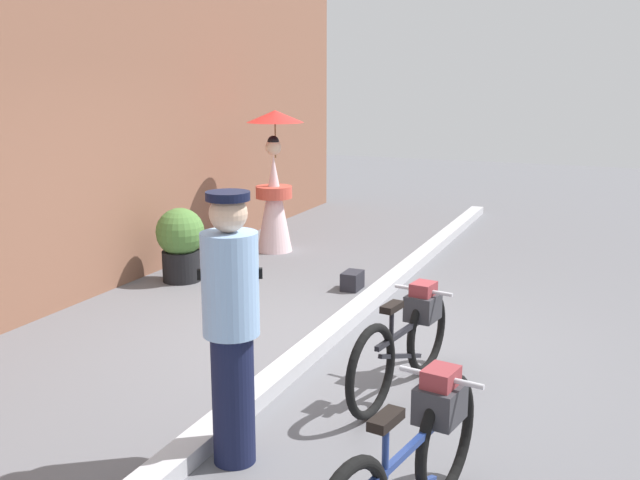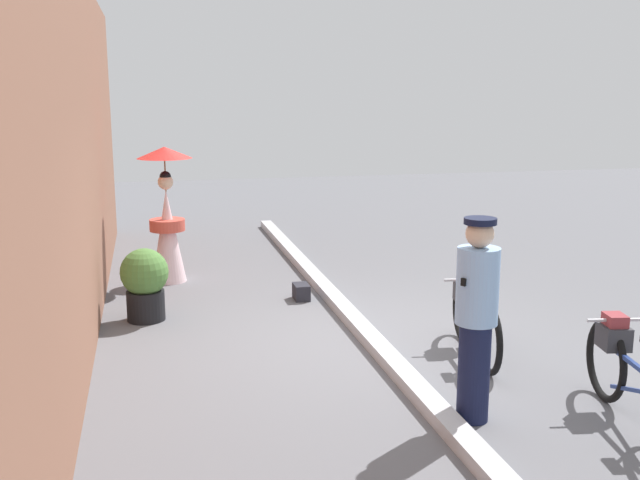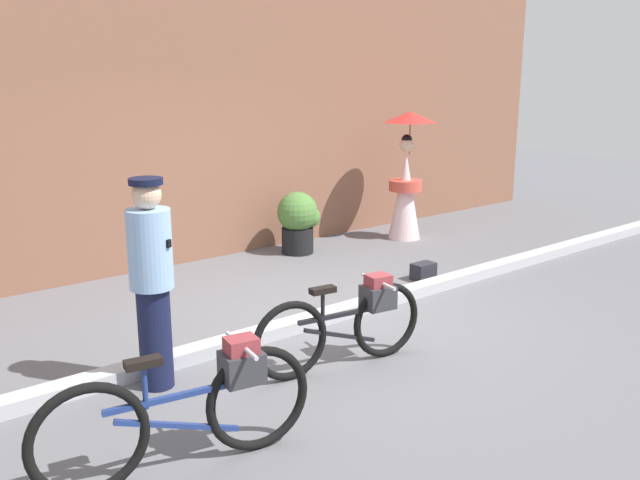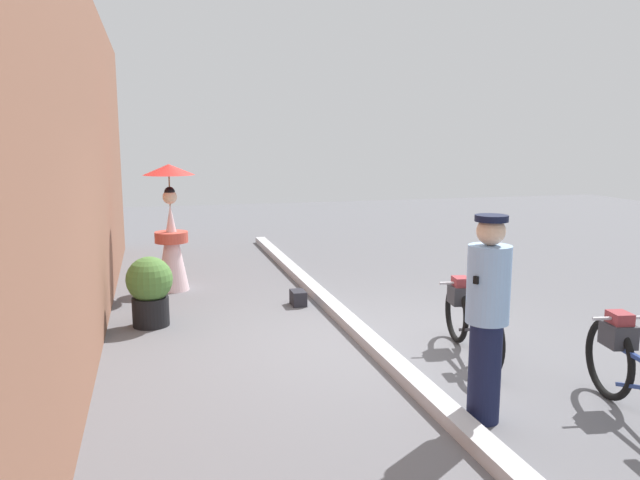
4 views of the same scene
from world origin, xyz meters
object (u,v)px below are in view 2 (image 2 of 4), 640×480
bicycle_far_side (473,316)px  backpack_on_pavement (302,291)px  bicycle_near_officer (631,374)px  person_officer (476,315)px  potted_plant_by_door (146,281)px  person_with_parasol (167,216)px

bicycle_far_side → backpack_on_pavement: bearing=28.8°
bicycle_near_officer → backpack_on_pavement: bicycle_near_officer is taller
person_officer → backpack_on_pavement: person_officer is taller
bicycle_far_side → person_officer: bearing=155.4°
backpack_on_pavement → potted_plant_by_door: bearing=102.2°
person_officer → person_with_parasol: size_ratio=0.89×
bicycle_near_officer → bicycle_far_side: (1.79, 0.55, -0.02)m
bicycle_near_officer → potted_plant_by_door: 5.32m
bicycle_far_side → backpack_on_pavement: size_ratio=5.59×
bicycle_near_officer → potted_plant_by_door: size_ratio=2.09×
person_with_parasol → backpack_on_pavement: 2.27m
bicycle_near_officer → potted_plant_by_door: (3.73, 3.80, 0.04)m
person_with_parasol → potted_plant_by_door: (-1.77, 0.32, -0.46)m
person_with_parasol → bicycle_far_side: bearing=-141.7°
bicycle_near_officer → backpack_on_pavement: (4.15, 1.85, -0.32)m
bicycle_near_officer → person_with_parasol: bearing=32.3°
bicycle_far_side → backpack_on_pavement: (2.36, 1.30, -0.30)m
bicycle_far_side → potted_plant_by_door: (1.94, 3.25, 0.07)m
person_officer → person_with_parasol: person_with_parasol is taller
bicycle_near_officer → person_officer: (0.35, 1.21, 0.48)m
bicycle_far_side → backpack_on_pavement: 2.71m
person_officer → backpack_on_pavement: size_ratio=5.82×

